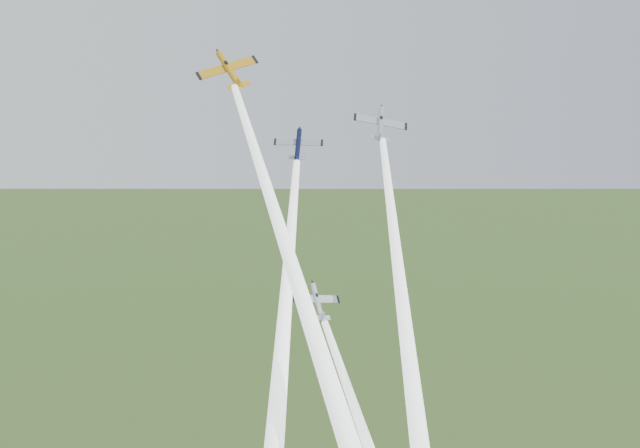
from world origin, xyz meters
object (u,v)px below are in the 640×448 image
Objects in this scene: plane_yellow at (229,70)px; plane_silver_low at (317,301)px; plane_silver_right at (381,124)px; plane_navy at (298,144)px.

plane_yellow reaches higher than plane_silver_low.
plane_silver_low is at bearing -50.88° from plane_yellow.
plane_yellow is 24.35m from plane_silver_right.
plane_yellow is at bearing 127.59° from plane_silver_low.
plane_navy reaches higher than plane_silver_low.
plane_navy is (9.29, -1.71, -10.19)m from plane_yellow.
plane_yellow is 1.07× the size of plane_silver_right.
plane_navy is 0.98× the size of plane_silver_low.
plane_navy is 22.20m from plane_silver_low.
plane_navy is 0.85× the size of plane_silver_right.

